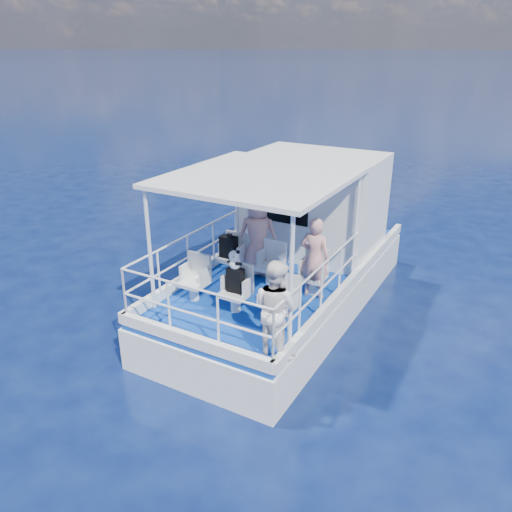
# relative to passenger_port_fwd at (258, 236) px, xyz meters

# --- Properties ---
(ground) EXTENTS (2000.00, 2000.00, 0.00)m
(ground) POSITION_rel_passenger_port_fwd_xyz_m (0.42, -0.47, -1.74)
(ground) COLOR #08133F
(ground) RESTS_ON ground
(hull) EXTENTS (3.00, 7.00, 1.60)m
(hull) POSITION_rel_passenger_port_fwd_xyz_m (0.42, 0.53, -1.74)
(hull) COLOR white
(hull) RESTS_ON ground
(deck) EXTENTS (2.90, 6.90, 0.10)m
(deck) POSITION_rel_passenger_port_fwd_xyz_m (0.42, 0.53, -0.89)
(deck) COLOR #0B359A
(deck) RESTS_ON hull
(cabin) EXTENTS (2.85, 2.00, 2.20)m
(cabin) POSITION_rel_passenger_port_fwd_xyz_m (0.42, 1.83, 0.26)
(cabin) COLOR white
(cabin) RESTS_ON deck
(canopy) EXTENTS (3.00, 3.20, 0.08)m
(canopy) POSITION_rel_passenger_port_fwd_xyz_m (0.42, -0.67, 1.40)
(canopy) COLOR white
(canopy) RESTS_ON cabin
(canopy_posts) EXTENTS (2.77, 2.97, 2.20)m
(canopy_posts) POSITION_rel_passenger_port_fwd_xyz_m (0.42, -0.72, 0.26)
(canopy_posts) COLOR white
(canopy_posts) RESTS_ON deck
(railings) EXTENTS (2.84, 3.59, 1.00)m
(railings) POSITION_rel_passenger_port_fwd_xyz_m (0.42, -1.05, -0.34)
(railings) COLOR white
(railings) RESTS_ON deck
(seat_port_fwd) EXTENTS (0.48, 0.46, 0.38)m
(seat_port_fwd) POSITION_rel_passenger_port_fwd_xyz_m (-0.48, -0.27, -0.65)
(seat_port_fwd) COLOR silver
(seat_port_fwd) RESTS_ON deck
(seat_center_fwd) EXTENTS (0.48, 0.46, 0.38)m
(seat_center_fwd) POSITION_rel_passenger_port_fwd_xyz_m (0.42, -0.27, -0.65)
(seat_center_fwd) COLOR silver
(seat_center_fwd) RESTS_ON deck
(seat_stbd_fwd) EXTENTS (0.48, 0.46, 0.38)m
(seat_stbd_fwd) POSITION_rel_passenger_port_fwd_xyz_m (1.32, -0.27, -0.65)
(seat_stbd_fwd) COLOR silver
(seat_stbd_fwd) RESTS_ON deck
(seat_port_aft) EXTENTS (0.48, 0.46, 0.38)m
(seat_port_aft) POSITION_rel_passenger_port_fwd_xyz_m (-0.48, -1.57, -0.65)
(seat_port_aft) COLOR silver
(seat_port_aft) RESTS_ON deck
(seat_center_aft) EXTENTS (0.48, 0.46, 0.38)m
(seat_center_aft) POSITION_rel_passenger_port_fwd_xyz_m (0.42, -1.57, -0.65)
(seat_center_aft) COLOR silver
(seat_center_aft) RESTS_ON deck
(seat_stbd_aft) EXTENTS (0.48, 0.46, 0.38)m
(seat_stbd_aft) POSITION_rel_passenger_port_fwd_xyz_m (1.32, -1.57, -0.65)
(seat_stbd_aft) COLOR silver
(seat_stbd_aft) RESTS_ON deck
(passenger_port_fwd) EXTENTS (0.72, 0.60, 1.68)m
(passenger_port_fwd) POSITION_rel_passenger_port_fwd_xyz_m (0.00, 0.00, 0.00)
(passenger_port_fwd) COLOR #DD9A8F
(passenger_port_fwd) RESTS_ON deck
(passenger_stbd_fwd) EXTENTS (0.58, 0.39, 1.55)m
(passenger_stbd_fwd) POSITION_rel_passenger_port_fwd_xyz_m (1.39, -0.37, -0.06)
(passenger_stbd_fwd) COLOR #D8928C
(passenger_stbd_fwd) RESTS_ON deck
(passenger_stbd_aft) EXTENTS (0.86, 0.73, 1.54)m
(passenger_stbd_aft) POSITION_rel_passenger_port_fwd_xyz_m (1.63, -2.40, -0.07)
(passenger_stbd_aft) COLOR white
(passenger_stbd_aft) RESTS_ON deck
(backpack_port) EXTENTS (0.34, 0.19, 0.45)m
(backpack_port) POSITION_rel_passenger_port_fwd_xyz_m (-0.51, -0.31, -0.23)
(backpack_port) COLOR black
(backpack_port) RESTS_ON seat_port_fwd
(backpack_center) EXTENTS (0.29, 0.16, 0.44)m
(backpack_center) POSITION_rel_passenger_port_fwd_xyz_m (0.42, -1.56, -0.24)
(backpack_center) COLOR black
(backpack_center) RESTS_ON seat_center_aft
(compact_camera) EXTENTS (0.10, 0.06, 0.06)m
(compact_camera) POSITION_rel_passenger_port_fwd_xyz_m (-0.49, -0.30, 0.02)
(compact_camera) COLOR black
(compact_camera) RESTS_ON backpack_port
(panda) EXTENTS (0.23, 0.19, 0.36)m
(panda) POSITION_rel_passenger_port_fwd_xyz_m (0.42, -1.57, 0.16)
(panda) COLOR white
(panda) RESTS_ON backpack_center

